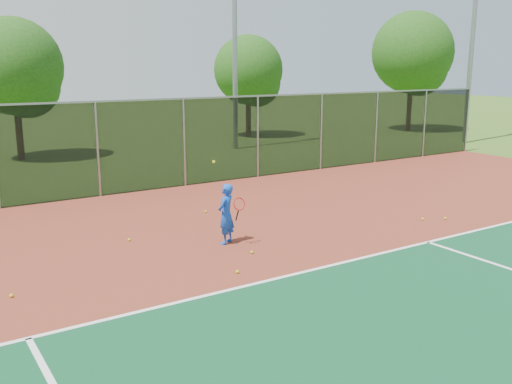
% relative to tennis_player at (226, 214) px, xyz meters
% --- Properties ---
extents(ground, '(120.00, 120.00, 0.00)m').
position_rel_tennis_player_xyz_m(ground, '(2.05, -5.53, -0.74)').
color(ground, '#375C1A').
rests_on(ground, ground).
extents(court_apron, '(30.00, 20.00, 0.02)m').
position_rel_tennis_player_xyz_m(court_apron, '(2.05, -3.53, -0.73)').
color(court_apron, maroon).
rests_on(court_apron, ground).
extents(fence_back, '(30.00, 0.06, 3.03)m').
position_rel_tennis_player_xyz_m(fence_back, '(2.05, 6.47, 0.82)').
color(fence_back, black).
rests_on(fence_back, court_apron).
extents(tennis_player, '(0.62, 0.70, 1.99)m').
position_rel_tennis_player_xyz_m(tennis_player, '(0.00, 0.00, 0.00)').
color(tennis_player, blue).
rests_on(tennis_player, court_apron).
extents(practice_ball_0, '(0.07, 0.07, 0.07)m').
position_rel_tennis_player_xyz_m(practice_ball_0, '(0.10, -0.96, -0.68)').
color(practice_ball_0, gold).
rests_on(practice_ball_0, court_apron).
extents(practice_ball_1, '(0.07, 0.07, 0.07)m').
position_rel_tennis_player_xyz_m(practice_ball_1, '(-4.87, -0.68, -0.68)').
color(practice_ball_1, gold).
rests_on(practice_ball_1, court_apron).
extents(practice_ball_2, '(0.07, 0.07, 0.07)m').
position_rel_tennis_player_xyz_m(practice_ball_2, '(-1.88, 1.39, -0.68)').
color(practice_ball_2, gold).
rests_on(practice_ball_2, court_apron).
extents(practice_ball_4, '(0.07, 0.07, 0.07)m').
position_rel_tennis_player_xyz_m(practice_ball_4, '(0.91, 2.78, -0.68)').
color(practice_ball_4, gold).
rests_on(practice_ball_4, court_apron).
extents(practice_ball_5, '(0.07, 0.07, 0.07)m').
position_rel_tennis_player_xyz_m(practice_ball_5, '(5.48, -1.10, -0.68)').
color(practice_ball_5, gold).
rests_on(practice_ball_5, court_apron).
extents(practice_ball_7, '(0.07, 0.07, 0.07)m').
position_rel_tennis_player_xyz_m(practice_ball_7, '(6.07, -1.38, -0.68)').
color(practice_ball_7, gold).
rests_on(practice_ball_7, court_apron).
extents(practice_ball_8, '(0.07, 0.07, 0.07)m').
position_rel_tennis_player_xyz_m(practice_ball_8, '(-0.80, -1.84, -0.68)').
color(practice_ball_8, gold).
rests_on(practice_ball_8, court_apron).
extents(floodlight_n, '(0.90, 0.40, 12.65)m').
position_rel_tennis_player_xyz_m(floodlight_n, '(8.13, 13.29, 6.36)').
color(floodlight_n, gray).
rests_on(floodlight_n, ground).
extents(floodlight_ne, '(0.90, 0.40, 12.65)m').
position_rel_tennis_player_xyz_m(floodlight_ne, '(19.70, 8.55, 6.36)').
color(floodlight_ne, gray).
rests_on(floodlight_ne, ground).
extents(tree_back_left, '(4.19, 4.19, 6.16)m').
position_rel_tennis_player_xyz_m(tree_back_left, '(-1.51, 15.51, 3.12)').
color(tree_back_left, '#3B2815').
rests_on(tree_back_left, ground).
extents(tree_back_mid, '(3.96, 3.96, 5.82)m').
position_rel_tennis_player_xyz_m(tree_back_mid, '(11.38, 17.07, 2.91)').
color(tree_back_mid, '#3B2815').
rests_on(tree_back_mid, ground).
extents(tree_back_right, '(5.02, 5.02, 7.38)m').
position_rel_tennis_player_xyz_m(tree_back_right, '(21.54, 14.11, 3.89)').
color(tree_back_right, '#3B2815').
rests_on(tree_back_right, ground).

